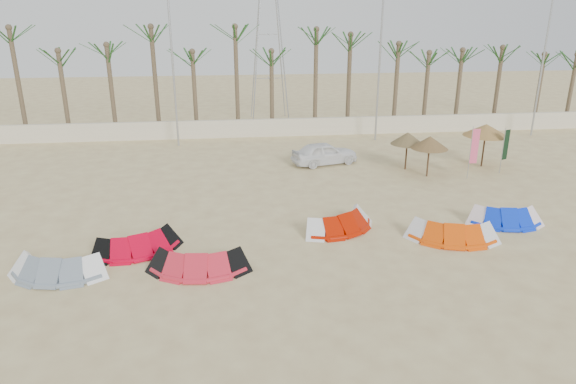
{
  "coord_description": "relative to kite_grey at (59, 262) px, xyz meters",
  "views": [
    {
      "loc": [
        -2.5,
        -15.24,
        8.96
      ],
      "look_at": [
        0.0,
        6.0,
        1.3
      ],
      "focal_mm": 32.0,
      "sensor_mm": 36.0,
      "label": 1
    }
  ],
  "objects": [
    {
      "name": "parasol_left",
      "position": [
        16.5,
        10.79,
        1.46
      ],
      "size": [
        1.95,
        1.95,
        2.23
      ],
      "color": "#4C331E",
      "rests_on": "ground"
    },
    {
      "name": "lamp_d",
      "position": [
        28.76,
        18.01,
        5.35
      ],
      "size": [
        1.25,
        0.14,
        11.0
      ],
      "color": "#A5A8AD",
      "rests_on": "ground"
    },
    {
      "name": "palm_line",
      "position": [
        9.39,
        21.51,
        6.03
      ],
      "size": [
        52.0,
        4.0,
        7.7
      ],
      "color": "brown",
      "rests_on": "ground"
    },
    {
      "name": "kite_red_right",
      "position": [
        10.8,
        2.81,
        0.0
      ],
      "size": [
        3.88,
        2.84,
        0.9
      ],
      "color": "#AC1400",
      "rests_on": "ground"
    },
    {
      "name": "parasol_right",
      "position": [
        21.28,
        10.87,
        1.8
      ],
      "size": [
        2.62,
        2.62,
        2.57
      ],
      "color": "#4C331E",
      "rests_on": "ground"
    },
    {
      "name": "lamp_c",
      "position": [
        16.76,
        18.01,
        5.35
      ],
      "size": [
        1.25,
        0.14,
        11.0
      ],
      "color": "#A5A8AD",
      "rests_on": "ground"
    },
    {
      "name": "flag_pink",
      "position": [
        19.54,
        8.7,
        1.35
      ],
      "size": [
        0.45,
        0.04,
        2.98
      ],
      "color": "#A5A8AD",
      "rests_on": "ground"
    },
    {
      "name": "kite_blue",
      "position": [
        18.11,
        2.54,
        -0.0
      ],
      "size": [
        3.34,
        1.98,
        0.9
      ],
      "color": "#082FE5",
      "rests_on": "ground"
    },
    {
      "name": "pylon",
      "position": [
        9.72,
        26.01,
        -0.42
      ],
      "size": [
        3.0,
        3.0,
        14.0
      ],
      "primitive_type": null,
      "color": "#A5A8AD",
      "rests_on": "ground"
    },
    {
      "name": "boundary_wall",
      "position": [
        8.72,
        20.01,
        0.23
      ],
      "size": [
        60.0,
        0.3,
        1.3
      ],
      "primitive_type": "cube",
      "color": "beige",
      "rests_on": "ground"
    },
    {
      "name": "lamp_b",
      "position": [
        2.76,
        18.01,
        5.35
      ],
      "size": [
        1.25,
        0.14,
        11.0
      ],
      "color": "#A5A8AD",
      "rests_on": "ground"
    },
    {
      "name": "flag_green",
      "position": [
        21.82,
        9.39,
        1.17
      ],
      "size": [
        0.44,
        0.18,
        2.68
      ],
      "color": "#A5A8AD",
      "rests_on": "ground"
    },
    {
      "name": "kite_red_mid",
      "position": [
        4.95,
        -0.18,
        0.0
      ],
      "size": [
        3.68,
        1.84,
        0.9
      ],
      "color": "red",
      "rests_on": "ground"
    },
    {
      "name": "car",
      "position": [
        11.94,
        12.42,
        0.26
      ],
      "size": [
        4.29,
        2.59,
        1.37
      ],
      "primitive_type": "imported",
      "rotation": [
        0.0,
        0.0,
        1.83
      ],
      "color": "white",
      "rests_on": "ground"
    },
    {
      "name": "kite_red_left",
      "position": [
        2.53,
        1.64,
        -0.0
      ],
      "size": [
        3.77,
        2.6,
        0.9
      ],
      "color": "red",
      "rests_on": "ground"
    },
    {
      "name": "kite_orange",
      "position": [
        15.11,
        1.28,
        0.0
      ],
      "size": [
        3.87,
        2.38,
        0.9
      ],
      "color": "#E84705",
      "rests_on": "ground"
    },
    {
      "name": "ground",
      "position": [
        8.72,
        -1.99,
        -0.42
      ],
      "size": [
        120.0,
        120.0,
        0.0
      ],
      "primitive_type": "plane",
      "color": "beige",
      "rests_on": "ground"
    },
    {
      "name": "parasol_mid",
      "position": [
        17.27,
        9.35,
        1.54
      ],
      "size": [
        2.06,
        2.06,
        2.32
      ],
      "color": "#4C331E",
      "rests_on": "ground"
    },
    {
      "name": "kite_grey",
      "position": [
        0.0,
        0.0,
        0.0
      ],
      "size": [
        3.59,
        2.03,
        0.9
      ],
      "color": "slate",
      "rests_on": "ground"
    }
  ]
}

